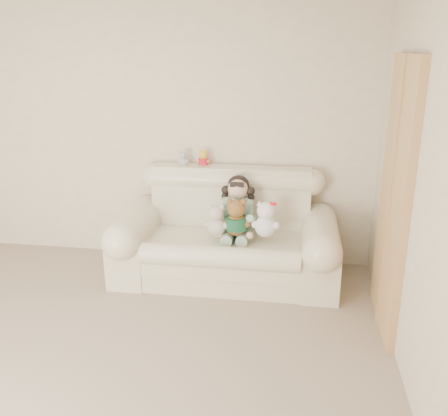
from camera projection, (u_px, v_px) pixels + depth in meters
floor at (44, 411)px, 3.04m from camera, size 5.00×5.00×0.00m
wall_back at (151, 134)px, 4.98m from camera, size 4.50×0.00×4.50m
sofa at (226, 228)px, 4.63m from camera, size 2.10×0.95×1.03m
door_panel at (395, 199)px, 3.71m from camera, size 0.06×0.90×2.10m
seated_child at (238, 206)px, 4.63m from camera, size 0.42×0.49×0.59m
brown_teddy at (236, 214)px, 4.45m from camera, size 0.31×0.27×0.41m
white_cat at (266, 216)px, 4.42m from camera, size 0.31×0.28×0.40m
cream_teddy at (216, 217)px, 4.45m from camera, size 0.26×0.22×0.35m
yellow_mini_bear at (203, 157)px, 4.85m from camera, size 0.15×0.13×0.20m
grey_mini_plush at (183, 157)px, 4.86m from camera, size 0.13×0.10×0.19m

